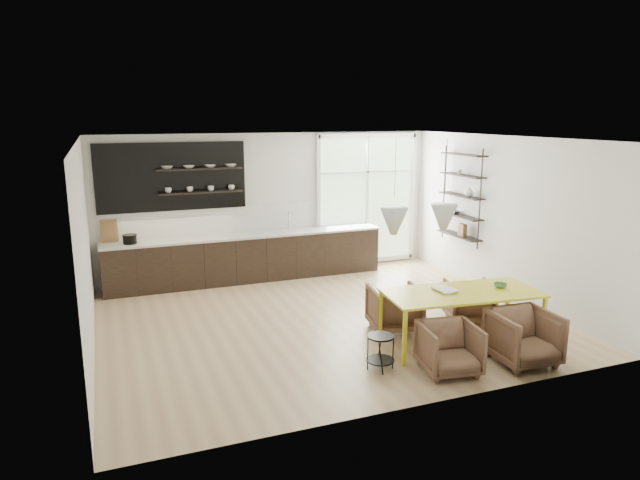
{
  "coord_description": "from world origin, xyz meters",
  "views": [
    {
      "loc": [
        -3.24,
        -8.15,
        3.27
      ],
      "look_at": [
        0.15,
        0.6,
        1.19
      ],
      "focal_mm": 32.0,
      "sensor_mm": 36.0,
      "label": 1
    }
  ],
  "objects_px": {
    "dining_table": "(462,295)",
    "armchair_front_right": "(524,338)",
    "armchair_back_right": "(469,301)",
    "armchair_front_left": "(449,349)",
    "wire_stool": "(381,348)",
    "armchair_back_left": "(394,308)"
  },
  "relations": [
    {
      "from": "dining_table",
      "to": "armchair_back_left",
      "type": "xyz_separation_m",
      "value": [
        -0.6,
        0.87,
        -0.4
      ]
    },
    {
      "from": "dining_table",
      "to": "armchair_back_left",
      "type": "height_order",
      "value": "dining_table"
    },
    {
      "from": "dining_table",
      "to": "armchair_front_left",
      "type": "bearing_deg",
      "value": -126.37
    },
    {
      "from": "armchair_back_left",
      "to": "armchair_front_left",
      "type": "xyz_separation_m",
      "value": [
        -0.06,
        -1.58,
        -0.02
      ]
    },
    {
      "from": "dining_table",
      "to": "armchair_front_right",
      "type": "bearing_deg",
      "value": -56.55
    },
    {
      "from": "dining_table",
      "to": "armchair_front_left",
      "type": "relative_size",
      "value": 3.2
    },
    {
      "from": "armchair_back_left",
      "to": "armchair_back_right",
      "type": "xyz_separation_m",
      "value": [
        1.3,
        -0.09,
        -0.02
      ]
    },
    {
      "from": "dining_table",
      "to": "wire_stool",
      "type": "xyz_separation_m",
      "value": [
        -1.44,
        -0.32,
        -0.45
      ]
    },
    {
      "from": "armchair_front_left",
      "to": "armchair_back_right",
      "type": "bearing_deg",
      "value": 56.7
    },
    {
      "from": "armchair_front_right",
      "to": "wire_stool",
      "type": "height_order",
      "value": "armchair_front_right"
    },
    {
      "from": "armchair_back_right",
      "to": "armchair_front_right",
      "type": "height_order",
      "value": "armchair_front_right"
    },
    {
      "from": "armchair_back_right",
      "to": "armchair_front_left",
      "type": "distance_m",
      "value": 2.02
    },
    {
      "from": "dining_table",
      "to": "wire_stool",
      "type": "relative_size",
      "value": 4.9
    },
    {
      "from": "armchair_back_left",
      "to": "armchair_front_right",
      "type": "distance_m",
      "value": 1.98
    },
    {
      "from": "dining_table",
      "to": "armchair_back_right",
      "type": "distance_m",
      "value": 1.13
    },
    {
      "from": "armchair_front_left",
      "to": "wire_stool",
      "type": "bearing_deg",
      "value": 162.3
    },
    {
      "from": "armchair_back_left",
      "to": "armchair_back_right",
      "type": "distance_m",
      "value": 1.3
    },
    {
      "from": "armchair_front_right",
      "to": "armchair_back_left",
      "type": "bearing_deg",
      "value": 123.83
    },
    {
      "from": "armchair_back_right",
      "to": "armchair_front_right",
      "type": "distance_m",
      "value": 1.63
    },
    {
      "from": "armchair_front_left",
      "to": "wire_stool",
      "type": "height_order",
      "value": "armchair_front_left"
    },
    {
      "from": "armchair_back_left",
      "to": "armchair_front_right",
      "type": "relative_size",
      "value": 0.96
    },
    {
      "from": "armchair_front_left",
      "to": "wire_stool",
      "type": "relative_size",
      "value": 1.53
    }
  ]
}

